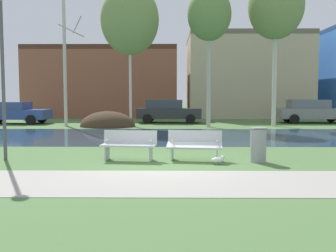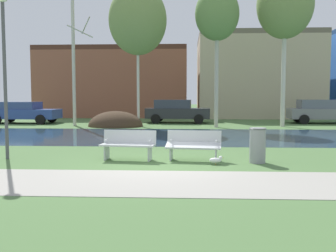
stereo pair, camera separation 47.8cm
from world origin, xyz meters
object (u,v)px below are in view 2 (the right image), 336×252
bench_right (194,144)px  parked_sedan_second_dark (177,111)px  parked_van_nearest_blue (23,112)px  bench_left (128,144)px  parked_hatch_third_grey (323,111)px  trash_bin (258,145)px  seagull (216,160)px  streetlamp (4,47)px

bench_right → parked_sedan_second_dark: parked_sedan_second_dark is taller
parked_van_nearest_blue → parked_sedan_second_dark: 10.42m
bench_left → parked_hatch_third_grey: bearing=54.8°
trash_bin → seagull: 1.31m
bench_left → trash_bin: size_ratio=1.67×
bench_right → parked_van_nearest_blue: parked_van_nearest_blue is taller
trash_bin → parked_sedan_second_dark: (-2.72, 15.68, 0.31)m
seagull → parked_hatch_third_grey: size_ratio=0.08×
bench_right → parked_van_nearest_blue: 18.42m
parked_van_nearest_blue → parked_hatch_third_grey: (20.25, 0.83, 0.06)m
streetlamp → parked_van_nearest_blue: streetlamp is taller
parked_sedan_second_dark → bench_right: bearing=-86.6°
bench_left → parked_hatch_third_grey: parked_hatch_third_grey is taller
bench_right → seagull: bearing=-48.2°
bench_left → parked_sedan_second_dark: bearing=86.3°
seagull → parked_van_nearest_blue: size_ratio=0.09×
parked_sedan_second_dark → trash_bin: bearing=-80.2°
bench_right → streetlamp: 6.26m
seagull → parked_van_nearest_blue: 19.34m
bench_right → parked_hatch_third_grey: (8.94, 15.37, 0.36)m
bench_left → seagull: bearing=-15.0°
trash_bin → seagull: size_ratio=2.48×
bench_left → bench_right: same height
trash_bin → parked_hatch_third_grey: bearing=65.5°
streetlamp → parked_hatch_third_grey: 21.29m
seagull → bench_right: bearing=131.8°
trash_bin → parked_van_nearest_blue: bearing=131.4°
parked_sedan_second_dark → parked_hatch_third_grey: (9.86, -0.01, 0.01)m
bench_right → parked_van_nearest_blue: (-11.30, 14.54, 0.30)m
streetlamp → parked_sedan_second_dark: streetlamp is taller
parked_sedan_second_dark → parked_hatch_third_grey: bearing=-0.1°
trash_bin → parked_sedan_second_dark: bearing=99.8°
parked_hatch_third_grey → bench_right: bearing=-120.2°
trash_bin → streetlamp: bearing=177.7°
bench_right → parked_hatch_third_grey: 17.79m
parked_van_nearest_blue → parked_sedan_second_dark: size_ratio=1.05×
parked_van_nearest_blue → parked_sedan_second_dark: (10.38, 0.84, 0.05)m
trash_bin → parked_hatch_third_grey: parked_hatch_third_grey is taller
bench_right → bench_left: bearing=180.0°
trash_bin → seagull: trash_bin is taller
streetlamp → parked_hatch_third_grey: streetlamp is taller
bench_left → parked_hatch_third_grey: (10.86, 15.37, 0.36)m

